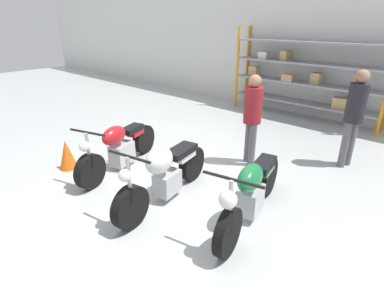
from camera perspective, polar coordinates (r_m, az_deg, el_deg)
name	(u,v)px	position (r m, az deg, el deg)	size (l,w,h in m)	color
ground_plane	(175,192)	(4.84, -3.24, -9.02)	(30.00, 30.00, 0.00)	#B2B7B7
back_wall	(324,50)	(8.96, 23.89, 16.01)	(30.00, 0.08, 3.60)	silver
shelving_rack	(303,74)	(8.80, 20.46, 12.44)	(4.09, 0.63, 2.38)	orange
motorcycle_red	(120,147)	(5.55, -13.64, -0.64)	(0.94, 2.07, 0.96)	black
motorcycle_white	(165,173)	(4.45, -5.12, -5.54)	(0.73, 2.09, 1.01)	black
motorcycle_green	(252,191)	(4.07, 11.29, -8.71)	(0.79, 2.11, 0.97)	black
person_browsing	(355,111)	(6.00, 28.60, 5.48)	(0.40, 0.40, 1.78)	#595960
person_near_rack	(253,113)	(5.49, 11.45, 5.74)	(0.44, 0.44, 1.68)	#595960
traffic_cone	(67,154)	(5.90, -22.70, -1.83)	(0.32, 0.32, 0.55)	orange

